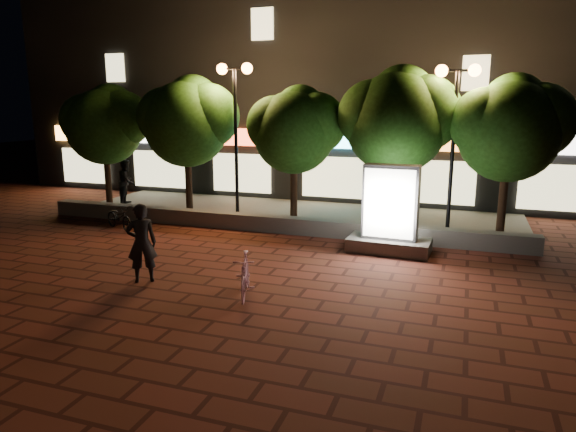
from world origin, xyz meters
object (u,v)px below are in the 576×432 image
at_px(tree_left, 188,119).
at_px(pedestrian, 127,182).
at_px(scooter_parked, 119,217).
at_px(tree_far_right, 511,125).
at_px(scooter_pink, 245,275).
at_px(ad_kiosk, 390,217).
at_px(street_lamp_right, 456,106).
at_px(rider, 142,243).
at_px(tree_right, 399,117).
at_px(street_lamp_left, 235,101).
at_px(tree_mid, 296,127).
at_px(tree_far_left, 106,122).

relative_size(tree_left, pedestrian, 2.78).
height_order(scooter_parked, pedestrian, pedestrian).
distance_m(tree_far_right, scooter_pink, 9.18).
bearing_deg(tree_far_right, ad_kiosk, -139.73).
xyz_separation_m(street_lamp_right, pedestrian, (-12.17, 0.89, -2.93)).
xyz_separation_m(tree_far_right, ad_kiosk, (-2.99, -2.53, -2.41)).
distance_m(tree_left, pedestrian, 4.12).
xyz_separation_m(rider, pedestrian, (-5.82, 7.42, 0.06)).
height_order(tree_right, rider, tree_right).
distance_m(street_lamp_right, ad_kiosk, 3.97).
bearing_deg(ad_kiosk, street_lamp_right, 57.69).
height_order(street_lamp_right, pedestrian, street_lamp_right).
bearing_deg(street_lamp_left, rider, -84.31).
xyz_separation_m(tree_mid, tree_far_right, (6.50, 0.00, 0.15)).
relative_size(street_lamp_left, ad_kiosk, 2.17).
xyz_separation_m(tree_right, scooter_parked, (-8.32, -2.84, -3.16)).
bearing_deg(tree_mid, street_lamp_right, -3.04).
bearing_deg(ad_kiosk, scooter_pink, -118.58).
distance_m(tree_right, street_lamp_left, 5.38).
bearing_deg(tree_far_right, pedestrian, 177.37).
bearing_deg(tree_mid, rider, -101.66).
xyz_separation_m(tree_mid, street_lamp_right, (4.95, -0.26, 0.68)).
bearing_deg(scooter_pink, scooter_parked, 127.61).
xyz_separation_m(street_lamp_right, scooter_parked, (-9.96, -2.58, -3.49)).
distance_m(tree_mid, scooter_pink, 7.49).
bearing_deg(tree_far_left, rider, -48.06).
height_order(street_lamp_right, rider, street_lamp_right).
distance_m(tree_left, rider, 7.70).
bearing_deg(rider, street_lamp_right, -168.51).
bearing_deg(tree_far_left, street_lamp_right, -1.21).
xyz_separation_m(tree_far_left, street_lamp_right, (12.45, -0.26, 0.60)).
bearing_deg(tree_far_right, street_lamp_left, -178.24).
xyz_separation_m(tree_far_left, tree_right, (10.80, 0.00, 0.27)).
bearing_deg(street_lamp_left, scooter_pink, -64.14).
bearing_deg(rider, scooter_parked, -81.81).
xyz_separation_m(tree_right, tree_far_right, (3.20, -0.00, -0.20)).
height_order(tree_far_right, street_lamp_right, street_lamp_right).
bearing_deg(scooter_parked, scooter_pink, -96.79).
height_order(ad_kiosk, scooter_pink, ad_kiosk).
height_order(street_lamp_right, scooter_parked, street_lamp_right).
height_order(street_lamp_left, scooter_pink, street_lamp_left).
xyz_separation_m(tree_left, tree_mid, (4.00, -0.00, -0.23)).
relative_size(ad_kiosk, scooter_pink, 1.57).
relative_size(tree_mid, pedestrian, 2.56).
xyz_separation_m(tree_left, scooter_pink, (5.15, -6.87, -2.99)).
bearing_deg(scooter_parked, street_lamp_left, -22.60).
bearing_deg(tree_right, rider, -124.74).
bearing_deg(tree_far_left, tree_far_right, 0.00).
height_order(ad_kiosk, pedestrian, ad_kiosk).
height_order(tree_left, tree_mid, tree_left).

